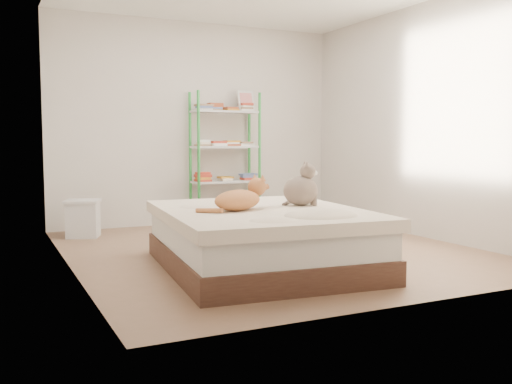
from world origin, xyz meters
TOP-DOWN VIEW (x-y plane):
  - room at (0.00, 0.00)m, footprint 3.81×4.21m
  - bed at (-0.44, -0.69)m, footprint 1.77×2.13m
  - orange_cat at (-0.67, -0.73)m, footprint 0.61×0.46m
  - grey_cat at (-0.02, -0.63)m, footprint 0.40×0.36m
  - shelf_unit at (0.31, 1.88)m, footprint 0.88×0.36m
  - cardboard_box at (0.48, 0.57)m, footprint 0.56×0.54m
  - white_bin at (-1.55, 1.58)m, footprint 0.45×0.42m

SIDE VIEW (x-z plane):
  - cardboard_box at x=0.48m, z-range -0.03..0.38m
  - white_bin at x=-1.55m, z-range 0.00..0.42m
  - bed at x=-0.44m, z-range 0.00..0.51m
  - orange_cat at x=-0.67m, z-range 0.51..0.72m
  - grey_cat at x=-0.02m, z-range 0.51..0.88m
  - shelf_unit at x=0.31m, z-range -0.01..1.73m
  - room at x=0.00m, z-range 0.00..2.61m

